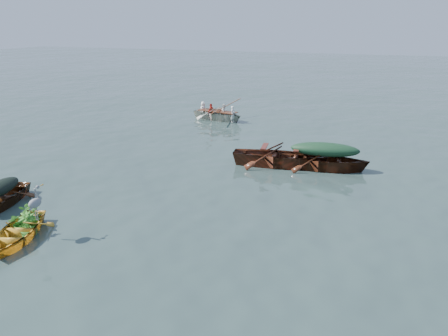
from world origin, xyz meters
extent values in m
plane|color=#304340|center=(0.00, 0.00, 0.00)|extent=(140.00, 140.00, 0.00)
imported|color=gold|center=(-2.38, -3.29, 0.00)|extent=(2.32, 3.29, 0.81)
imported|color=#522C13|center=(-4.57, -1.86, 0.00)|extent=(2.07, 3.64, 0.84)
imported|color=#451C10|center=(4.01, 5.31, 0.00)|extent=(4.80, 2.06, 1.10)
imported|color=#572415|center=(2.36, 5.09, 0.00)|extent=(5.27, 2.31, 1.24)
imported|color=silver|center=(-3.11, 11.93, 0.00)|extent=(4.43, 2.02, 1.02)
ellipsoid|color=#1A3F22|center=(4.01, 5.31, 0.81)|extent=(2.64, 1.13, 0.52)
imported|color=#28751E|center=(-2.55, -2.77, 0.70)|extent=(0.98, 1.09, 0.60)
imported|color=white|center=(-3.11, 11.93, 0.89)|extent=(3.15, 1.66, 0.76)
camera|label=1|loc=(6.32, -10.70, 5.36)|focal=35.00mm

